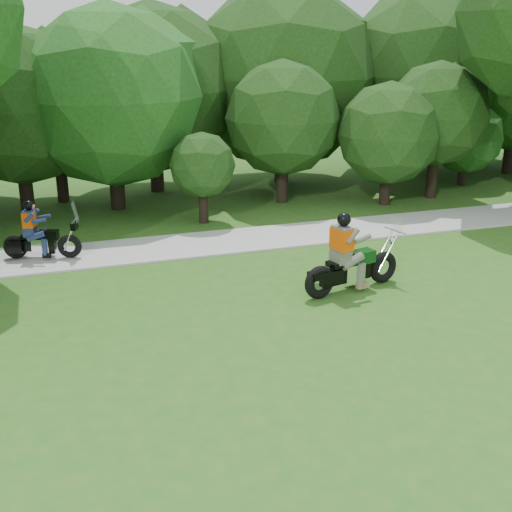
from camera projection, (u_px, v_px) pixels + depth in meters
ground at (428, 362)px, 11.59m from camera, size 100.00×100.00×0.00m
walkway at (277, 237)px, 18.76m from camera, size 60.00×2.20×0.06m
tree_line at (223, 92)px, 23.68m from camera, size 39.69×11.00×7.74m
chopper_motorcycle at (348, 263)px, 14.59m from camera, size 2.63×1.05×1.90m
touring_motorcycle at (37, 238)px, 16.67m from camera, size 2.01×1.01×1.56m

